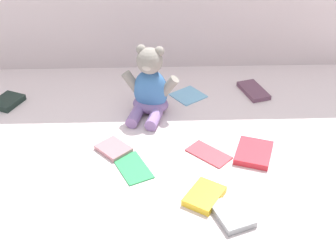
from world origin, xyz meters
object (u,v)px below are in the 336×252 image
Objects in this scene: teddy_bear at (150,89)px; book_case_5 at (209,153)px; book_case_3 at (254,153)px; book_case_9 at (204,196)px; book_case_0 at (114,149)px; book_case_6 at (232,214)px; book_case_4 at (133,167)px; book_case_2 at (253,91)px; book_case_8 at (8,102)px; book_case_1 at (188,95)px.

book_case_5 is at bearing -39.49° from teddy_bear.
book_case_3 is 0.24m from book_case_9.
book_case_0 reaches higher than book_case_5.
book_case_0 is 0.41m from book_case_6.
book_case_3 is 0.94× the size of book_case_4.
book_case_4 is 0.23m from book_case_5.
teddy_bear reaches higher than book_case_5.
book_case_4 is at bearing -84.10° from teddy_bear.
book_case_2 reaches higher than book_case_5.
book_case_6 is at bearing -52.42° from teddy_bear.
book_case_6 is 1.07× the size of book_case_8.
book_case_4 is (-0.05, -0.30, -0.08)m from teddy_bear.
book_case_5 is at bearing -119.72° from book_case_1.
book_case_2 is 1.01× the size of book_case_4.
book_case_8 is at bearing 178.29° from book_case_3.
book_case_8 is at bearing -64.28° from book_case_4.
book_case_0 is 0.57m from book_case_2.
book_case_6 is (0.07, -0.58, 0.01)m from book_case_1.
book_case_3 is 0.96× the size of book_case_5.
book_case_6 is 1.01× the size of book_case_9.
book_case_2 is at bearing 99.86° from book_case_9.
book_case_4 is 1.03× the size of book_case_5.
book_case_1 is 0.62m from book_case_8.
book_case_2 is at bearing -8.45° from book_case_0.
book_case_1 is 0.52m from book_case_9.
book_case_8 is (-0.85, -0.05, 0.00)m from book_case_2.
book_case_5 is (-0.13, 0.01, -0.01)m from book_case_3.
book_case_5 is (-0.20, -0.35, -0.00)m from book_case_2.
book_case_6 is (0.31, -0.28, 0.00)m from book_case_0.
book_case_0 is 0.87× the size of book_case_9.
book_case_2 reaches higher than book_case_4.
teddy_bear reaches higher than book_case_6.
teddy_bear is 1.88× the size of book_case_3.
book_case_4 is 0.56m from book_case_8.
book_case_3 reaches higher than book_case_0.
book_case_3 and book_case_8 have the same top height.
book_case_0 is at bearing 128.31° from book_case_5.
book_case_0 is 0.47m from book_case_8.
book_case_6 is at bearing 57.45° from book_case_2.
book_case_3 is 0.35m from book_case_4.
book_case_0 is 0.10m from book_case_4.
book_case_6 is at bearing -14.29° from book_case_9.
book_case_1 is at bearing 135.60° from book_case_3.
book_case_0 is 0.72× the size of book_case_5.
book_case_9 reaches higher than book_case_0.
book_case_2 is 1.04× the size of book_case_5.
teddy_bear is 0.45m from book_case_9.
book_case_1 is (0.24, 0.31, -0.00)m from book_case_0.
book_case_3 reaches higher than book_case_4.
book_case_0 is at bearing 169.15° from book_case_8.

